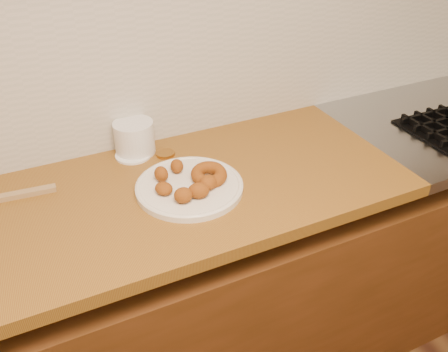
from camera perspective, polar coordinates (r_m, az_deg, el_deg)
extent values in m
cube|color=#5A2E14|center=(1.77, 0.67, -13.65)|extent=(3.60, 0.60, 0.77)
cube|color=brown|center=(1.35, -25.09, -6.87)|extent=(2.30, 0.62, 0.04)
cube|color=#BAB4A6|center=(1.55, -4.16, 15.32)|extent=(3.60, 0.02, 0.60)
cube|color=black|center=(1.84, 25.10, 5.12)|extent=(0.26, 0.26, 0.01)
cube|color=black|center=(1.77, 23.27, 5.03)|extent=(0.01, 0.24, 0.02)
cube|color=black|center=(1.81, 24.58, 5.36)|extent=(0.01, 0.24, 0.02)
cube|color=black|center=(1.85, 24.55, 5.94)|extent=(0.24, 0.01, 0.02)
cube|color=black|center=(1.88, 23.25, 6.75)|extent=(0.24, 0.01, 0.02)
cylinder|color=silver|center=(1.36, -4.18, -1.33)|extent=(0.31, 0.31, 0.02)
torus|color=brown|center=(1.36, -1.84, 0.19)|extent=(0.11, 0.11, 0.05)
ellipsoid|color=brown|center=(1.36, -7.56, 0.23)|extent=(0.04, 0.05, 0.05)
ellipsoid|color=brown|center=(1.31, -7.25, -1.50)|extent=(0.06, 0.07, 0.03)
ellipsoid|color=brown|center=(1.27, -4.92, -2.33)|extent=(0.06, 0.06, 0.04)
ellipsoid|color=brown|center=(1.29, -3.08, -1.77)|extent=(0.07, 0.06, 0.04)
ellipsoid|color=brown|center=(1.40, -5.69, 1.19)|extent=(0.05, 0.06, 0.04)
ellipsoid|color=brown|center=(1.32, -1.93, -0.78)|extent=(0.07, 0.07, 0.04)
cylinder|color=silver|center=(1.54, -10.74, 4.57)|extent=(0.16, 0.16, 0.11)
cylinder|color=white|center=(1.54, -10.85, 2.51)|extent=(0.13, 0.13, 0.01)
cylinder|color=#A16D2A|center=(1.53, -7.08, 2.70)|extent=(0.06, 0.06, 0.01)
cube|color=#98774A|center=(1.44, -23.42, -2.06)|extent=(0.20, 0.04, 0.02)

